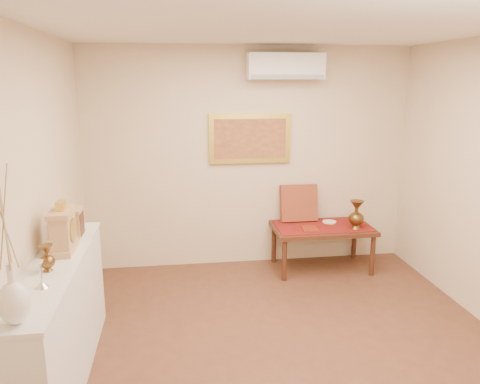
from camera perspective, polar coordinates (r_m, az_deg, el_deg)
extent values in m
plane|color=brown|center=(4.20, 6.26, -19.77)|extent=(4.50, 4.50, 0.00)
plane|color=silver|center=(3.53, 7.45, 19.93)|extent=(4.50, 4.50, 0.00)
cube|color=beige|center=(5.79, 1.16, 4.11)|extent=(4.00, 0.02, 2.70)
cube|color=beige|center=(3.69, -24.89, -2.69)|extent=(0.02, 4.50, 2.70)
cube|color=maroon|center=(5.83, 10.01, -4.10)|extent=(1.14, 0.59, 0.01)
cylinder|color=white|center=(5.97, 10.84, -3.59)|extent=(0.17, 0.17, 0.01)
cube|color=maroon|center=(5.67, 8.49, -4.43)|extent=(0.20, 0.26, 0.01)
cube|color=maroon|center=(5.93, 7.18, -1.32)|extent=(0.46, 0.19, 0.47)
cube|color=silver|center=(3.96, -21.09, -14.90)|extent=(0.35, 2.00, 0.95)
cube|color=silver|center=(3.76, -21.73, -8.29)|extent=(0.37, 2.02, 0.03)
cube|color=tan|center=(3.96, -20.59, -6.44)|extent=(0.16, 0.36, 0.05)
cube|color=tan|center=(3.92, -20.77, -4.37)|extent=(0.14, 0.30, 0.25)
cylinder|color=beige|center=(3.90, -19.69, -4.36)|extent=(0.01, 0.17, 0.17)
cylinder|color=gold|center=(3.90, -19.62, -4.35)|extent=(0.01, 0.19, 0.19)
cube|color=tan|center=(3.88, -20.95, -2.33)|extent=(0.17, 0.34, 0.04)
cube|color=gold|center=(3.86, -21.02, -1.55)|extent=(0.06, 0.11, 0.07)
cube|color=tan|center=(4.29, -19.70, -3.67)|extent=(0.15, 0.20, 0.22)
cube|color=#472415|center=(4.29, -18.64, -4.29)|extent=(0.01, 0.17, 0.09)
cube|color=#472415|center=(4.26, -18.74, -3.01)|extent=(0.01, 0.17, 0.09)
cube|color=tan|center=(4.25, -19.83, -2.10)|extent=(0.16, 0.21, 0.02)
cube|color=#472415|center=(5.83, 10.00, -4.37)|extent=(1.20, 0.70, 0.05)
cylinder|color=#472415|center=(5.52, 5.42, -8.30)|extent=(0.06, 0.06, 0.50)
cylinder|color=#472415|center=(5.86, 15.84, -7.47)|extent=(0.06, 0.06, 0.50)
cylinder|color=#472415|center=(6.05, 4.15, -6.29)|extent=(0.06, 0.06, 0.50)
cylinder|color=#472415|center=(6.36, 13.76, -5.66)|extent=(0.06, 0.06, 0.50)
cube|color=gold|center=(5.73, 1.21, 6.54)|extent=(1.00, 0.05, 0.60)
cube|color=#A8683A|center=(5.71, 1.26, 6.50)|extent=(0.88, 0.01, 0.48)
cube|color=white|center=(5.67, 5.57, 15.01)|extent=(0.90, 0.24, 0.30)
cube|color=gray|center=(5.55, 5.84, 13.79)|extent=(0.86, 0.02, 0.05)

